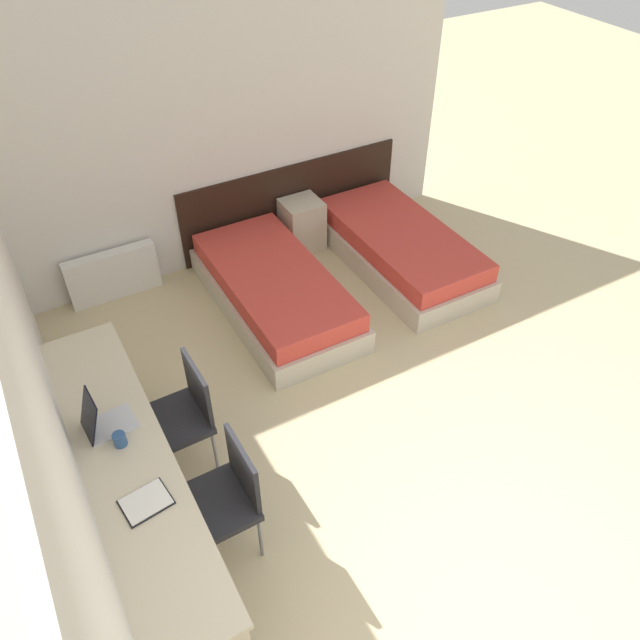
{
  "coord_description": "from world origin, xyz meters",
  "views": [
    {
      "loc": [
        -1.84,
        -0.9,
        3.82
      ],
      "look_at": [
        0.0,
        2.37,
        0.55
      ],
      "focal_mm": 35.0,
      "sensor_mm": 36.0,
      "label": 1
    }
  ],
  "objects_px": {
    "chair_near_laptop": "(181,413)",
    "chair_near_notebook": "(223,496)",
    "bed_near_window": "(275,291)",
    "laptop": "(103,422)",
    "bed_near_door": "(400,248)",
    "nightstand": "(302,224)"
  },
  "relations": [
    {
      "from": "chair_near_laptop",
      "to": "laptop",
      "type": "xyz_separation_m",
      "value": [
        -0.49,
        -0.1,
        0.3
      ]
    },
    {
      "from": "nightstand",
      "to": "chair_near_notebook",
      "type": "relative_size",
      "value": 0.61
    },
    {
      "from": "chair_near_notebook",
      "to": "laptop",
      "type": "height_order",
      "value": "laptop"
    },
    {
      "from": "nightstand",
      "to": "chair_near_notebook",
      "type": "distance_m",
      "value": 3.47
    },
    {
      "from": "bed_near_door",
      "to": "chair_near_notebook",
      "type": "xyz_separation_m",
      "value": [
        -2.75,
        -2.01,
        0.3
      ]
    },
    {
      "from": "bed_near_door",
      "to": "chair_near_notebook",
      "type": "relative_size",
      "value": 2.2
    },
    {
      "from": "chair_near_laptop",
      "to": "laptop",
      "type": "bearing_deg",
      "value": -169.86
    },
    {
      "from": "chair_near_notebook",
      "to": "laptop",
      "type": "bearing_deg",
      "value": 126.1
    },
    {
      "from": "bed_near_door",
      "to": "chair_near_laptop",
      "type": "distance_m",
      "value": 3.04
    },
    {
      "from": "nightstand",
      "to": "laptop",
      "type": "height_order",
      "value": "laptop"
    },
    {
      "from": "bed_near_window",
      "to": "chair_near_laptop",
      "type": "xyz_separation_m",
      "value": [
        -1.33,
        -1.25,
        0.3
      ]
    },
    {
      "from": "bed_near_window",
      "to": "nightstand",
      "type": "height_order",
      "value": "nightstand"
    },
    {
      "from": "laptop",
      "to": "chair_near_notebook",
      "type": "bearing_deg",
      "value": -57.41
    },
    {
      "from": "bed_near_window",
      "to": "chair_near_laptop",
      "type": "distance_m",
      "value": 1.85
    },
    {
      "from": "chair_near_laptop",
      "to": "laptop",
      "type": "relative_size",
      "value": 2.76
    },
    {
      "from": "chair_near_laptop",
      "to": "bed_near_door",
      "type": "bearing_deg",
      "value": 23.2
    },
    {
      "from": "bed_near_door",
      "to": "chair_near_notebook",
      "type": "height_order",
      "value": "chair_near_notebook"
    },
    {
      "from": "bed_near_window",
      "to": "chair_near_notebook",
      "type": "height_order",
      "value": "chair_near_notebook"
    },
    {
      "from": "bed_near_window",
      "to": "chair_near_laptop",
      "type": "height_order",
      "value": "chair_near_laptop"
    },
    {
      "from": "nightstand",
      "to": "laptop",
      "type": "bearing_deg",
      "value": -139.71
    },
    {
      "from": "chair_near_laptop",
      "to": "chair_near_notebook",
      "type": "xyz_separation_m",
      "value": [
        0.0,
        -0.76,
        0.0
      ]
    },
    {
      "from": "bed_near_window",
      "to": "nightstand",
      "type": "relative_size",
      "value": 3.62
    }
  ]
}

